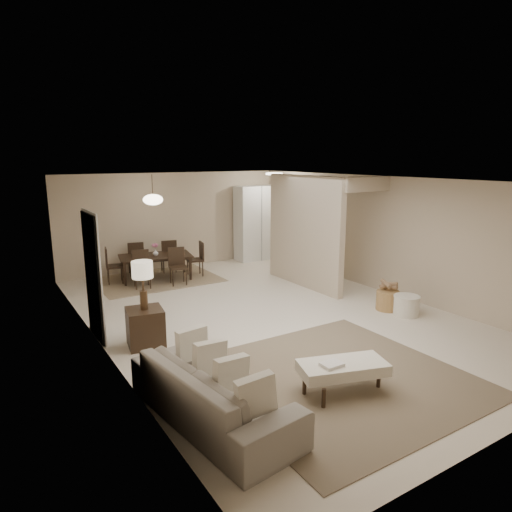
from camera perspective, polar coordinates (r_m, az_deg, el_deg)
floor at (r=8.61m, az=1.51°, el=-7.35°), size 9.00×9.00×0.00m
ceiling at (r=8.12m, az=1.61°, el=9.51°), size 9.00×9.00×0.00m
back_wall at (r=12.22m, az=-10.24°, el=4.37°), size 6.00×0.00×6.00m
left_wall at (r=7.10m, az=-19.04°, el=-1.78°), size 0.00×9.00×9.00m
right_wall at (r=10.22m, az=15.72°, el=2.57°), size 0.00×9.00×9.00m
partition at (r=10.31m, az=6.05°, el=3.05°), size 0.15×2.50×2.50m
doorway at (r=7.73m, az=-19.74°, el=-2.47°), size 0.04×0.90×2.04m
pantry_cabinet at (r=13.00m, az=0.04°, el=4.14°), size 1.20×0.55×2.10m
flush_light at (r=12.05m, az=2.28°, el=10.22°), size 0.44×0.44×0.05m
living_rug at (r=6.41m, az=10.15°, el=-14.69°), size 3.20×3.20×0.01m
sofa at (r=5.31m, az=-5.47°, el=-16.61°), size 2.37×1.17×0.66m
ottoman_bench at (r=5.96m, az=10.79°, el=-13.62°), size 1.19×0.81×0.39m
side_table at (r=7.39m, az=-13.66°, el=-8.66°), size 0.62×0.62×0.59m
table_lamp at (r=7.13m, az=-14.01°, el=-2.19°), size 0.32×0.32×0.76m
round_pouf at (r=8.97m, az=18.29°, el=-5.91°), size 0.48×0.48×0.37m
wicker_basket at (r=9.18m, az=16.13°, el=-5.35°), size 0.44×0.44×0.37m
dining_rug at (r=11.27m, az=-12.30°, el=-2.85°), size 2.80×2.10×0.01m
dining_table at (r=11.20m, az=-12.37°, el=-1.42°), size 1.83×1.25×0.59m
dining_chairs at (r=11.17m, az=-12.40°, el=-0.77°), size 2.31×1.85×0.85m
vase at (r=11.12m, az=-12.45°, el=0.41°), size 0.17×0.17×0.14m
yellow_mat at (r=11.16m, az=6.61°, el=-2.79°), size 1.05×0.77×0.01m
pendant_light at (r=10.93m, az=-12.76°, el=6.89°), size 0.46×0.46×0.71m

